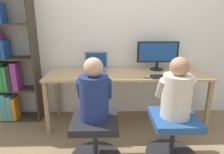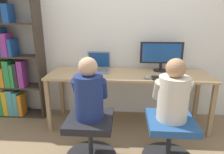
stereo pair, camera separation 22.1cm
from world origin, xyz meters
TOP-DOWN VIEW (x-y plane):
  - ground_plane at (0.00, 0.00)m, footprint 14.00×14.00m
  - wall_back at (0.00, 0.68)m, footprint 10.00×0.05m
  - desk at (0.00, 0.31)m, footprint 2.10×0.61m
  - desktop_monitor at (0.44, 0.48)m, footprint 0.57×0.19m
  - laptop at (-0.41, 0.41)m, footprint 0.32×0.30m
  - keyboard at (0.48, 0.09)m, footprint 0.39×0.14m
  - computer_mouse_by_keyboard at (0.22, 0.10)m, footprint 0.07×0.09m
  - office_chair_left at (0.41, -0.44)m, footprint 0.54×0.54m
  - office_chair_right at (-0.39, -0.46)m, footprint 0.54×0.54m
  - person_at_monitor at (0.41, -0.43)m, footprint 0.35×0.30m
  - person_at_laptop at (-0.39, -0.46)m, footprint 0.34×0.30m
  - bookshelf at (-1.73, 0.45)m, footprint 0.83×0.27m

SIDE VIEW (x-z plane):
  - ground_plane at x=0.00m, z-range 0.00..0.00m
  - office_chair_left at x=0.41m, z-range 0.03..0.51m
  - office_chair_right at x=-0.39m, z-range 0.03..0.51m
  - desk at x=0.00m, z-range 0.29..1.02m
  - keyboard at x=0.48m, z-range 0.73..0.75m
  - person_at_monitor at x=0.41m, z-range 0.44..1.05m
  - computer_mouse_by_keyboard at x=0.22m, z-range 0.73..0.76m
  - person_at_laptop at x=-0.39m, z-range 0.45..1.05m
  - laptop at x=-0.41m, z-range 0.65..0.91m
  - bookshelf at x=-1.73m, z-range -0.06..1.75m
  - desktop_monitor at x=0.44m, z-range 0.75..1.15m
  - wall_back at x=0.00m, z-range 0.00..2.60m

